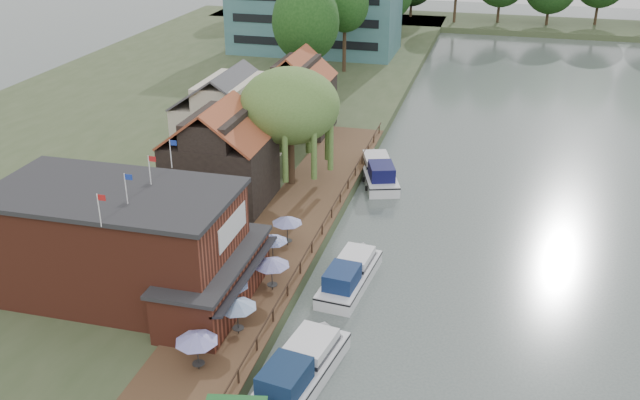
% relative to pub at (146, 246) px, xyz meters
% --- Properties ---
extents(ground, '(260.00, 260.00, 0.00)m').
position_rel_pub_xyz_m(ground, '(14.00, 1.00, -4.65)').
color(ground, '#48534F').
rests_on(ground, ground).
extents(land_bank, '(50.00, 140.00, 1.00)m').
position_rel_pub_xyz_m(land_bank, '(-16.00, 36.00, -4.15)').
color(land_bank, '#384728').
rests_on(land_bank, ground).
extents(quay_deck, '(6.00, 50.00, 0.10)m').
position_rel_pub_xyz_m(quay_deck, '(6.00, 11.00, -3.60)').
color(quay_deck, '#47301E').
rests_on(quay_deck, land_bank).
extents(quay_rail, '(0.20, 49.00, 1.00)m').
position_rel_pub_xyz_m(quay_rail, '(8.70, 11.50, -3.15)').
color(quay_rail, black).
rests_on(quay_rail, land_bank).
extents(pub, '(20.00, 11.00, 7.30)m').
position_rel_pub_xyz_m(pub, '(0.00, 0.00, 0.00)').
color(pub, maroon).
rests_on(pub, land_bank).
extents(hotel_block, '(25.40, 12.40, 12.30)m').
position_rel_pub_xyz_m(hotel_block, '(-8.00, 71.00, 2.50)').
color(hotel_block, '#38666B').
rests_on(hotel_block, land_bank).
extents(cottage_a, '(8.60, 7.60, 8.50)m').
position_rel_pub_xyz_m(cottage_a, '(-1.00, 15.00, 0.60)').
color(cottage_a, black).
rests_on(cottage_a, land_bank).
extents(cottage_b, '(9.60, 8.60, 8.50)m').
position_rel_pub_xyz_m(cottage_b, '(-4.00, 25.00, 0.60)').
color(cottage_b, beige).
rests_on(cottage_b, land_bank).
extents(cottage_c, '(7.60, 7.60, 8.50)m').
position_rel_pub_xyz_m(cottage_c, '(0.00, 34.00, 0.60)').
color(cottage_c, black).
rests_on(cottage_c, land_bank).
extents(willow, '(8.60, 8.60, 10.43)m').
position_rel_pub_xyz_m(willow, '(3.50, 20.00, 1.56)').
color(willow, '#476B2D').
rests_on(willow, land_bank).
extents(umbrella_0, '(2.42, 2.42, 2.38)m').
position_rel_pub_xyz_m(umbrella_0, '(6.15, -6.42, -2.36)').
color(umbrella_0, navy).
rests_on(umbrella_0, quay_deck).
extents(umbrella_1, '(2.38, 2.38, 2.38)m').
position_rel_pub_xyz_m(umbrella_1, '(7.08, -2.70, -2.36)').
color(umbrella_1, navy).
rests_on(umbrella_1, quay_deck).
extents(umbrella_2, '(2.38, 2.38, 2.38)m').
position_rel_pub_xyz_m(umbrella_2, '(5.80, -0.58, -2.36)').
color(umbrella_2, '#1C3F9C').
rests_on(umbrella_2, quay_deck).
extents(umbrella_3, '(2.41, 2.41, 2.38)m').
position_rel_pub_xyz_m(umbrella_3, '(7.50, 2.51, -2.36)').
color(umbrella_3, navy).
rests_on(umbrella_3, quay_deck).
extents(umbrella_4, '(2.15, 2.15, 2.38)m').
position_rel_pub_xyz_m(umbrella_4, '(6.51, 5.69, -2.36)').
color(umbrella_4, '#1C339A').
rests_on(umbrella_4, quay_deck).
extents(umbrella_5, '(2.26, 2.26, 2.38)m').
position_rel_pub_xyz_m(umbrella_5, '(6.65, 8.67, -2.36)').
color(umbrella_5, navy).
rests_on(umbrella_5, quay_deck).
extents(cruiser_0, '(4.67, 10.19, 2.38)m').
position_rel_pub_xyz_m(cruiser_0, '(11.51, -4.87, -3.46)').
color(cruiser_0, silver).
rests_on(cruiser_0, ground).
extents(cruiser_1, '(3.78, 9.31, 2.17)m').
position_rel_pub_xyz_m(cruiser_1, '(11.93, 6.09, -3.57)').
color(cruiser_1, white).
rests_on(cruiser_1, ground).
extents(cruiser_2, '(6.03, 10.18, 2.34)m').
position_rel_pub_xyz_m(cruiser_2, '(10.50, 24.89, -3.48)').
color(cruiser_2, silver).
rests_on(cruiser_2, ground).
extents(bank_tree_0, '(7.75, 7.75, 14.04)m').
position_rel_pub_xyz_m(bank_tree_0, '(-1.76, 43.77, 3.37)').
color(bank_tree_0, '#143811').
rests_on(bank_tree_0, land_bank).
extents(bank_tree_1, '(8.53, 8.53, 13.12)m').
position_rel_pub_xyz_m(bank_tree_1, '(-4.25, 52.65, 2.91)').
color(bank_tree_1, '#143811').
rests_on(bank_tree_1, land_bank).
extents(bank_tree_2, '(6.45, 6.45, 12.85)m').
position_rel_pub_xyz_m(bank_tree_2, '(-0.79, 59.78, 2.77)').
color(bank_tree_2, '#143811').
rests_on(bank_tree_2, land_bank).
extents(bank_tree_3, '(7.95, 7.95, 12.64)m').
position_rel_pub_xyz_m(bank_tree_3, '(1.67, 80.66, 2.67)').
color(bank_tree_3, '#143811').
rests_on(bank_tree_3, land_bank).
extents(bank_tree_4, '(7.86, 7.86, 11.73)m').
position_rel_pub_xyz_m(bank_tree_4, '(0.97, 85.40, 2.21)').
color(bank_tree_4, '#143811').
rests_on(bank_tree_4, land_bank).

